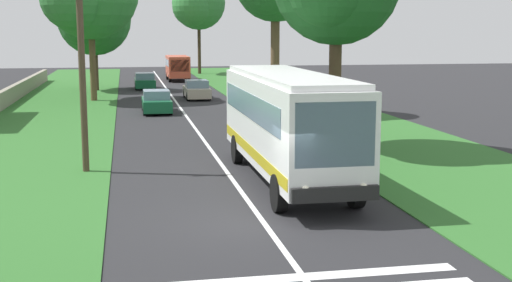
% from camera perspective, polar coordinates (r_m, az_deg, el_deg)
% --- Properties ---
extents(ground, '(160.00, 160.00, 0.00)m').
position_cam_1_polar(ground, '(18.57, 0.64, -6.85)').
color(ground, '#262628').
extents(grass_verge_left, '(120.00, 8.00, 0.04)m').
position_cam_1_polar(grass_verge_left, '(33.20, -18.77, -0.11)').
color(grass_verge_left, '#2D6628').
rests_on(grass_verge_left, ground).
extents(grass_verge_right, '(120.00, 8.00, 0.04)m').
position_cam_1_polar(grass_verge_right, '(34.92, 8.94, 0.72)').
color(grass_verge_right, '#2D6628').
rests_on(grass_verge_right, ground).
extents(centre_line, '(110.00, 0.16, 0.01)m').
position_cam_1_polar(centre_line, '(33.07, -4.56, 0.30)').
color(centre_line, silver).
rests_on(centre_line, ground).
extents(coach_bus, '(11.16, 2.62, 3.73)m').
position_cam_1_polar(coach_bus, '(23.23, 2.57, 1.83)').
color(coach_bus, white).
rests_on(coach_bus, ground).
extents(trailing_car_0, '(4.30, 1.78, 1.43)m').
position_cam_1_polar(trailing_car_0, '(43.36, -8.35, 3.25)').
color(trailing_car_0, '#145933').
rests_on(trailing_car_0, ground).
extents(trailing_car_1, '(4.30, 1.78, 1.43)m').
position_cam_1_polar(trailing_car_1, '(51.72, -5.00, 4.28)').
color(trailing_car_1, '#B7A893').
rests_on(trailing_car_1, ground).
extents(trailing_car_2, '(4.30, 1.78, 1.43)m').
position_cam_1_polar(trailing_car_2, '(61.18, -9.30, 4.96)').
color(trailing_car_2, '#145933').
rests_on(trailing_car_2, ground).
extents(trailing_minibus_0, '(6.00, 2.14, 2.53)m').
position_cam_1_polar(trailing_minibus_0, '(70.54, -6.60, 6.30)').
color(trailing_minibus_0, '#CC4C33').
rests_on(trailing_minibus_0, ground).
extents(roadside_tree_left_0, '(7.39, 6.18, 9.15)m').
position_cam_1_polar(roadside_tree_left_0, '(60.32, -13.50, 9.77)').
color(roadside_tree_left_0, '#4C3826').
rests_on(roadside_tree_left_0, grass_verge_left).
extents(roadside_tree_right_0, '(8.02, 6.33, 11.37)m').
position_cam_1_polar(roadside_tree_right_0, '(81.23, -4.98, 11.32)').
color(roadside_tree_right_0, '#3D2D1E').
rests_on(roadside_tree_right_0, grass_verge_right).
extents(utility_pole, '(0.24, 1.40, 7.28)m').
position_cam_1_polar(utility_pole, '(25.28, -14.39, 5.96)').
color(utility_pole, '#473828').
rests_on(utility_pole, grass_verge_left).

